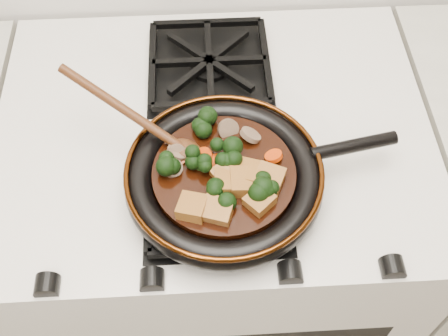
{
  "coord_description": "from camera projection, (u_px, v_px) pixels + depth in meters",
  "views": [
    {
      "loc": [
        -0.01,
        1.08,
        1.66
      ],
      "look_at": [
        0.01,
        1.56,
        0.97
      ],
      "focal_mm": 45.0,
      "sensor_mm": 36.0,
      "label": 1
    }
  ],
  "objects": [
    {
      "name": "broccoli_floret_1",
      "position": [
        262.0,
        187.0,
        0.82
      ],
      "size": [
        0.09,
        0.09,
        0.06
      ],
      "primitive_type": null,
      "rotation": [
        -0.17,
        0.05,
        2.6
      ],
      "color": "black",
      "rests_on": "braising_sauce"
    },
    {
      "name": "braising_sauce",
      "position": [
        224.0,
        176.0,
        0.86
      ],
      "size": [
        0.22,
        0.22,
        0.02
      ],
      "primitive_type": "cylinder",
      "color": "black",
      "rests_on": "skillet"
    },
    {
      "name": "broccoli_floret_3",
      "position": [
        175.0,
        167.0,
        0.84
      ],
      "size": [
        0.08,
        0.08,
        0.07
      ],
      "primitive_type": null,
      "rotation": [
        -0.12,
        0.2,
        2.88
      ],
      "color": "black",
      "rests_on": "braising_sauce"
    },
    {
      "name": "tofu_cube_3",
      "position": [
        248.0,
        173.0,
        0.84
      ],
      "size": [
        0.05,
        0.05,
        0.03
      ],
      "primitive_type": "cube",
      "rotation": [
        0.08,
        0.11,
        2.74
      ],
      "color": "brown",
      "rests_on": "braising_sauce"
    },
    {
      "name": "tofu_cube_4",
      "position": [
        260.0,
        201.0,
        0.81
      ],
      "size": [
        0.05,
        0.05,
        0.02
      ],
      "primitive_type": "cube",
      "rotation": [
        -0.03,
        -0.04,
        0.73
      ],
      "color": "brown",
      "rests_on": "braising_sauce"
    },
    {
      "name": "burner_grate_back",
      "position": [
        209.0,
        65.0,
        1.04
      ],
      "size": [
        0.23,
        0.23,
        0.03
      ],
      "primitive_type": null,
      "color": "black",
      "rests_on": "stove"
    },
    {
      "name": "carrot_coin_0",
      "position": [
        204.0,
        156.0,
        0.86
      ],
      "size": [
        0.03,
        0.03,
        0.02
      ],
      "primitive_type": "cylinder",
      "rotation": [
        0.31,
        -0.34,
        0.0
      ],
      "color": "#CC3505",
      "rests_on": "braising_sauce"
    },
    {
      "name": "tofu_cube_7",
      "position": [
        227.0,
        175.0,
        0.84
      ],
      "size": [
        0.05,
        0.05,
        0.03
      ],
      "primitive_type": "cube",
      "rotation": [
        0.11,
        -0.1,
        0.58
      ],
      "color": "brown",
      "rests_on": "braising_sauce"
    },
    {
      "name": "carrot_coin_2",
      "position": [
        274.0,
        156.0,
        0.86
      ],
      "size": [
        0.03,
        0.03,
        0.02
      ],
      "primitive_type": "cylinder",
      "rotation": [
        -0.28,
        -0.33,
        0.0
      ],
      "color": "#CC3505",
      "rests_on": "braising_sauce"
    },
    {
      "name": "tofu_cube_1",
      "position": [
        192.0,
        207.0,
        0.8
      ],
      "size": [
        0.05,
        0.05,
        0.03
      ],
      "primitive_type": "cube",
      "rotation": [
        0.08,
        0.07,
        2.84
      ],
      "color": "brown",
      "rests_on": "braising_sauce"
    },
    {
      "name": "burner_grate_front",
      "position": [
        217.0,
        192.0,
        0.88
      ],
      "size": [
        0.23,
        0.23,
        0.03
      ],
      "primitive_type": null,
      "color": "black",
      "rests_on": "stove"
    },
    {
      "name": "tofu_cube_5",
      "position": [
        218.0,
        211.0,
        0.8
      ],
      "size": [
        0.05,
        0.05,
        0.03
      ],
      "primitive_type": "cube",
      "rotation": [
        -0.05,
        -0.08,
        1.25
      ],
      "color": "brown",
      "rests_on": "braising_sauce"
    },
    {
      "name": "skillet",
      "position": [
        226.0,
        177.0,
        0.86
      ],
      "size": [
        0.43,
        0.31,
        0.05
      ],
      "rotation": [
        0.0,
        0.0,
        0.19
      ],
      "color": "black",
      "rests_on": "burner_grate_front"
    },
    {
      "name": "mushroom_slice_2",
      "position": [
        250.0,
        135.0,
        0.88
      ],
      "size": [
        0.05,
        0.05,
        0.03
      ],
      "primitive_type": "cylinder",
      "rotation": [
        0.6,
        0.0,
        2.13
      ],
      "color": "brown",
      "rests_on": "braising_sauce"
    },
    {
      "name": "broccoli_floret_5",
      "position": [
        204.0,
        124.0,
        0.89
      ],
      "size": [
        0.07,
        0.07,
        0.07
      ],
      "primitive_type": null,
      "rotation": [
        -0.13,
        -0.22,
        1.6
      ],
      "color": "black",
      "rests_on": "braising_sauce"
    },
    {
      "name": "carrot_coin_3",
      "position": [
        233.0,
        162.0,
        0.85
      ],
      "size": [
        0.03,
        0.03,
        0.02
      ],
      "primitive_type": "cylinder",
      "rotation": [
        0.14,
        0.26,
        0.0
      ],
      "color": "#CC3505",
      "rests_on": "braising_sauce"
    },
    {
      "name": "mushroom_slice_4",
      "position": [
        177.0,
        155.0,
        0.86
      ],
      "size": [
        0.04,
        0.04,
        0.03
      ],
      "primitive_type": "cylinder",
      "rotation": [
        0.85,
        0.0,
        0.3
      ],
      "color": "brown",
      "rests_on": "braising_sauce"
    },
    {
      "name": "broccoli_floret_2",
      "position": [
        223.0,
        195.0,
        0.81
      ],
      "size": [
        0.07,
        0.06,
        0.06
      ],
      "primitive_type": null,
      "rotation": [
        -0.12,
        0.06,
        1.53
      ],
      "color": "black",
      "rests_on": "braising_sauce"
    },
    {
      "name": "carrot_coin_1",
      "position": [
        177.0,
        157.0,
        0.86
      ],
      "size": [
        0.03,
        0.03,
        0.02
      ],
      "primitive_type": "cylinder",
      "rotation": [
        0.34,
        -0.01,
        0.0
      ],
      "color": "#CC3505",
      "rests_on": "braising_sauce"
    },
    {
      "name": "carrot_coin_4",
      "position": [
        216.0,
        162.0,
        0.85
      ],
      "size": [
        0.03,
        0.03,
        0.01
      ],
      "primitive_type": "cylinder",
      "rotation": [
        0.02,
        -0.19,
        0.0
      ],
      "color": "#CC3505",
      "rests_on": "braising_sauce"
    },
    {
      "name": "tofu_cube_0",
      "position": [
        228.0,
        183.0,
        0.83
      ],
      "size": [
        0.04,
        0.04,
        0.03
      ],
      "primitive_type": "cube",
      "rotation": [
        -0.09,
        0.1,
        0.01
      ],
      "color": "brown",
      "rests_on": "braising_sauce"
    },
    {
      "name": "stove",
      "position": [
        216.0,
        246.0,
        1.34
      ],
      "size": [
        0.76,
        0.6,
        0.9
      ],
      "primitive_type": "cube",
      "color": "silver",
      "rests_on": "ground"
    },
    {
      "name": "mushroom_slice_1",
      "position": [
        228.0,
        129.0,
        0.89
      ],
      "size": [
        0.04,
        0.04,
        0.03
      ],
      "primitive_type": "cylinder",
      "rotation": [
        0.95,
        0.0,
        0.33
      ],
      "color": "brown",
      "rests_on": "braising_sauce"
    },
    {
      "name": "broccoli_floret_4",
      "position": [
        200.0,
        163.0,
        0.84
      ],
      "size": [
        0.06,
        0.07,
        0.07
      ],
      "primitive_type": null,
      "rotation": [
        0.08,
        -0.24,
        1.61
      ],
      "color": "black",
      "rests_on": "braising_sauce"
    },
    {
      "name": "tofu_cube_2",
      "position": [
        269.0,
        180.0,
        0.83
      ],
      "size": [
        0.06,
        0.06,
        0.03
      ],
      "primitive_type": "cube",
      "rotation": [
        -0.07,
        -0.01,
        2.71
      ],
      "color": "brown",
      "rests_on": "braising_sauce"
    },
    {
      "name": "broccoli_floret_0",
      "position": [
        225.0,
        156.0,
        0.85
      ],
      "size": [
        0.08,
        0.09,
        0.07
      ],
      "primitive_type": null,
      "rotation": [
        0.03,
        0.25,
        1.19
      ],
      "color": "black",
      "rests_on": "braising_sauce"
    },
    {
      "name": "mushroom_slice_3",
      "position": [
        178.0,
        152.0,
        0.86
      ],
      "size": [
        0.05,
        0.05,
        0.02
      ],
      "primitive_type": "cylinder",
      "rotation": [
        0.42,
        0.0,
        2.1
      ],
      "color": "brown",
      "rests_on": "braising_sauce"
    },
    {
      "name": "mushroom_slice_0",
      "position": [
        172.0,
        168.0,
        0.85
      ],
      "size": [
        0.04,
        0.04,
        0.02
      ],
      "primitive_type": "cylinder",
      "rotation": [
        0.41,
        0.0,
        0.94
      ],
      "color": "brown",
      "rests_on": "braising_sauce"
    },
    {
      "name": "wooden_spoon",
      "position": [
        150.0,
        127.0,
        0.87
      ],
      "size": [
        0.14,
        0.1,
        0.23
      ],
      "rotation": [
        0.0,
        0.0,
        2.59
      ],
      "color": "#47230F",
      "rests_on": "braising_sauce"
    },
    {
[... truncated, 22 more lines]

